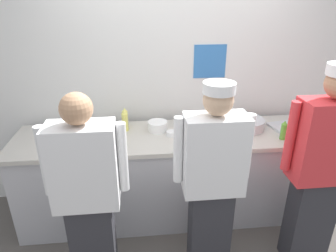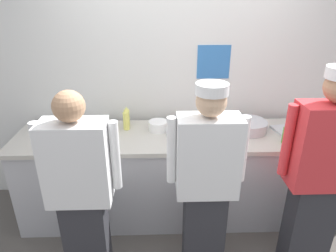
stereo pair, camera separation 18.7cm
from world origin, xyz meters
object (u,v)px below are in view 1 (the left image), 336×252
at_px(ramekin_green_sauce, 86,131).
at_px(plate_stack_front, 158,126).
at_px(chefs_knife, 215,134).
at_px(chef_far_right, 321,167).
at_px(plate_stack_rear, 107,134).
at_px(chef_center, 213,180).
at_px(ramekin_red_sauce, 171,133).
at_px(squeeze_bottle_spare, 284,130).
at_px(deli_cup, 179,122).
at_px(sheet_tray, 299,127).
at_px(squeeze_bottle_primary, 125,121).
at_px(mixing_bowl_steel, 245,123).
at_px(squeeze_bottle_secondary, 125,118).
at_px(ramekin_orange_sauce, 80,146).
at_px(ramekin_yellow_sauce, 199,136).
at_px(chef_near_left, 88,195).

bearing_deg(ramekin_green_sauce, plate_stack_front, -0.56).
xyz_separation_m(plate_stack_front, chefs_knife, (0.54, -0.15, -0.04)).
bearing_deg(ramekin_green_sauce, chef_far_right, -23.47).
bearing_deg(plate_stack_front, plate_stack_rear, -170.07).
height_order(chef_center, ramekin_red_sauce, chef_center).
height_order(chef_center, chefs_knife, chef_center).
bearing_deg(squeeze_bottle_spare, chef_far_right, -81.97).
relative_size(chef_center, chef_far_right, 0.94).
height_order(squeeze_bottle_spare, deli_cup, squeeze_bottle_spare).
xyz_separation_m(chef_far_right, plate_stack_front, (-1.21, 0.82, 0.04)).
distance_m(sheet_tray, squeeze_bottle_primary, 1.73).
xyz_separation_m(chef_center, plate_stack_rear, (-0.84, 0.73, 0.08)).
height_order(mixing_bowl_steel, chefs_knife, mixing_bowl_steel).
xyz_separation_m(mixing_bowl_steel, squeeze_bottle_secondary, (-1.19, 0.16, 0.05)).
xyz_separation_m(plate_stack_front, ramekin_red_sauce, (0.12, -0.13, -0.02)).
bearing_deg(chef_far_right, ramekin_orange_sauce, 164.70).
height_order(squeeze_bottle_secondary, ramekin_red_sauce, squeeze_bottle_secondary).
bearing_deg(ramekin_orange_sauce, chefs_knife, 6.83).
bearing_deg(ramekin_green_sauce, squeeze_bottle_spare, -9.72).
relative_size(ramekin_yellow_sauce, ramekin_green_sauce, 1.09).
bearing_deg(mixing_bowl_steel, deli_cup, 170.98).
height_order(ramekin_orange_sauce, ramekin_yellow_sauce, ramekin_yellow_sauce).
distance_m(mixing_bowl_steel, deli_cup, 0.66).
distance_m(chef_center, sheet_tray, 1.27).
bearing_deg(squeeze_bottle_secondary, mixing_bowl_steel, -7.83).
distance_m(chef_near_left, squeeze_bottle_spare, 1.80).
bearing_deg(chef_far_right, sheet_tray, 74.88).
height_order(squeeze_bottle_spare, chefs_knife, squeeze_bottle_spare).
bearing_deg(ramekin_orange_sauce, mixing_bowl_steel, 9.64).
relative_size(sheet_tray, deli_cup, 5.43).
bearing_deg(chef_near_left, chefs_knife, 33.41).
bearing_deg(chef_far_right, chef_near_left, -178.08).
bearing_deg(ramekin_red_sauce, chef_near_left, -132.41).
relative_size(ramekin_yellow_sauce, deli_cup, 1.11).
distance_m(chef_near_left, sheet_tray, 2.12).
bearing_deg(deli_cup, ramekin_red_sauce, -116.40).
bearing_deg(chef_near_left, squeeze_bottle_spare, 18.57).
bearing_deg(ramekin_yellow_sauce, squeeze_bottle_secondary, 152.29).
distance_m(ramekin_red_sauce, chefs_knife, 0.42).
xyz_separation_m(squeeze_bottle_secondary, ramekin_red_sauce, (0.44, -0.26, -0.07)).
xyz_separation_m(mixing_bowl_steel, ramekin_orange_sauce, (-1.57, -0.27, -0.03)).
height_order(chef_center, plate_stack_front, chef_center).
relative_size(chef_far_right, plate_stack_rear, 8.87).
bearing_deg(chefs_knife, ramekin_green_sauce, 172.80).
bearing_deg(sheet_tray, ramekin_orange_sauce, -174.61).
xyz_separation_m(squeeze_bottle_primary, ramekin_red_sauce, (0.44, -0.17, -0.08)).
distance_m(chef_far_right, ramekin_yellow_sauce, 1.03).
height_order(sheet_tray, squeeze_bottle_primary, squeeze_bottle_primary).
distance_m(chef_center, mixing_bowl_steel, 0.94).
height_order(mixing_bowl_steel, ramekin_orange_sauce, mixing_bowl_steel).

